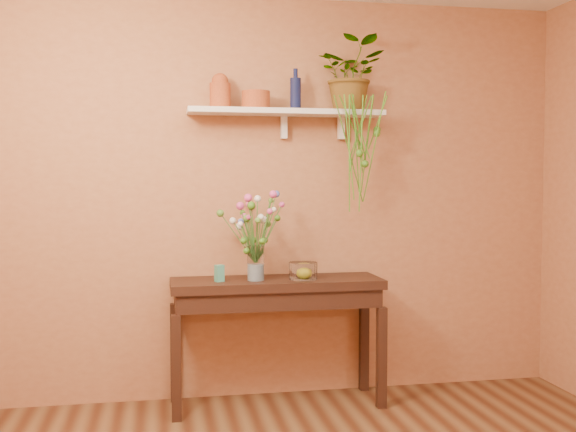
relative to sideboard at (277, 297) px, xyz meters
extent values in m
cube|color=#B57B52|center=(0.04, 0.24, 0.64)|extent=(4.00, 0.04, 2.70)
cube|color=#331C12|center=(0.00, 0.00, 0.09)|extent=(1.37, 0.44, 0.06)
cube|color=#331C12|center=(0.00, 0.00, 0.00)|extent=(1.31, 0.40, 0.12)
cube|color=#331C12|center=(-0.65, -0.19, -0.38)|extent=(0.06, 0.06, 0.65)
cube|color=#331C12|center=(0.65, -0.19, -0.38)|extent=(0.06, 0.06, 0.65)
cube|color=#331C12|center=(-0.65, 0.19, -0.38)|extent=(0.06, 0.06, 0.65)
cube|color=#331C12|center=(0.65, 0.19, -0.38)|extent=(0.06, 0.06, 0.65)
cube|color=white|center=(0.09, 0.11, 1.21)|extent=(1.30, 0.24, 0.04)
cube|color=white|center=(0.09, 0.20, 1.12)|extent=(0.04, 0.05, 0.15)
cube|color=white|center=(0.49, 0.20, 1.12)|extent=(0.04, 0.05, 0.15)
cylinder|color=#B34C21|center=(-0.35, 0.11, 1.31)|extent=(0.15, 0.15, 0.16)
sphere|color=#B34C21|center=(-0.35, 0.11, 1.40)|extent=(0.11, 0.11, 0.11)
cylinder|color=#B34C21|center=(-0.12, 0.08, 1.28)|extent=(0.24, 0.24, 0.11)
cylinder|color=#111843|center=(0.15, 0.11, 1.33)|extent=(0.09, 0.09, 0.21)
cylinder|color=#111843|center=(0.15, 0.11, 1.47)|extent=(0.03, 0.03, 0.06)
imported|color=#3C741C|center=(0.54, 0.14, 1.47)|extent=(0.54, 0.51, 0.49)
cylinder|color=#3C741C|center=(0.54, -0.06, 1.09)|extent=(0.17, 0.20, 0.45)
cylinder|color=#4B9F28|center=(0.55, -0.05, 0.93)|extent=(0.03, 0.14, 0.76)
cylinder|color=#4B9F28|center=(0.67, -0.03, 1.14)|extent=(0.08, 0.16, 0.34)
cylinder|color=#3C741C|center=(0.48, 0.00, 0.96)|extent=(0.25, 0.16, 0.69)
cylinder|color=#4B9F28|center=(0.55, -0.02, 1.11)|extent=(0.16, 0.04, 0.41)
cylinder|color=#4B9F28|center=(0.54, 0.00, 1.08)|extent=(0.12, 0.05, 0.46)
cylinder|color=#3C741C|center=(0.53, -0.03, 1.06)|extent=(0.14, 0.16, 0.50)
cylinder|color=#4B9F28|center=(0.60, -0.04, 1.09)|extent=(0.02, 0.24, 0.45)
cylinder|color=#4B9F28|center=(0.48, -0.04, 1.08)|extent=(0.05, 0.14, 0.47)
cylinder|color=#3C741C|center=(0.54, -0.02, 1.05)|extent=(0.08, 0.18, 0.52)
cylinder|color=#4B9F28|center=(0.47, -0.05, 0.97)|extent=(0.11, 0.14, 0.68)
cylinder|color=#4B9F28|center=(0.62, -0.10, 0.96)|extent=(0.02, 0.41, 0.69)
cylinder|color=#3C741C|center=(0.50, -0.02, 1.12)|extent=(0.22, 0.11, 0.39)
cylinder|color=#4B9F28|center=(0.55, -0.02, 1.10)|extent=(0.14, 0.09, 0.43)
cylinder|color=#4B9F28|center=(0.49, 0.00, 0.93)|extent=(0.05, 0.15, 0.76)
cylinder|color=#3C741C|center=(0.60, -0.02, 0.99)|extent=(0.05, 0.14, 0.63)
cylinder|color=#4B9F28|center=(0.53, -0.02, 1.00)|extent=(0.11, 0.20, 0.63)
sphere|color=#3C741C|center=(0.58, -0.06, 0.87)|extent=(0.05, 0.05, 0.05)
sphere|color=#3C741C|center=(0.67, 0.00, 1.07)|extent=(0.05, 0.05, 0.05)
sphere|color=#3C741C|center=(0.54, -0.06, 0.94)|extent=(0.05, 0.05, 0.05)
sphere|color=#3C741C|center=(0.68, 0.01, 1.10)|extent=(0.05, 0.05, 0.05)
cylinder|color=white|center=(-0.14, -0.05, 0.23)|extent=(0.11, 0.11, 0.22)
cylinder|color=silver|center=(-0.14, -0.05, 0.17)|extent=(0.10, 0.10, 0.11)
cylinder|color=#386B28|center=(-0.15, -0.14, 0.38)|extent=(0.02, 0.20, 0.28)
sphere|color=#5E963B|center=(-0.16, -0.24, 0.52)|extent=(0.04, 0.04, 0.04)
cylinder|color=#386B28|center=(-0.13, -0.08, 0.38)|extent=(0.03, 0.07, 0.29)
sphere|color=white|center=(-0.12, -0.11, 0.53)|extent=(0.04, 0.04, 0.04)
cylinder|color=#386B28|center=(-0.11, -0.12, 0.40)|extent=(0.07, 0.15, 0.34)
sphere|color=#DC469E|center=(-0.08, -0.19, 0.57)|extent=(0.04, 0.04, 0.04)
cylinder|color=#386B28|center=(-0.10, -0.10, 0.46)|extent=(0.10, 0.12, 0.44)
sphere|color=#DC469E|center=(-0.05, -0.16, 0.67)|extent=(0.05, 0.05, 0.05)
cylinder|color=#386B28|center=(-0.08, -0.07, 0.38)|extent=(0.14, 0.05, 0.29)
sphere|color=#3C741C|center=(-0.01, -0.09, 0.52)|extent=(0.04, 0.04, 0.04)
cylinder|color=#386B28|center=(-0.12, -0.06, 0.37)|extent=(0.05, 0.04, 0.27)
sphere|color=white|center=(-0.10, -0.08, 0.51)|extent=(0.05, 0.05, 0.05)
cylinder|color=#386B28|center=(-0.09, -0.06, 0.41)|extent=(0.12, 0.02, 0.34)
sphere|color=white|center=(-0.03, -0.06, 0.58)|extent=(0.03, 0.03, 0.03)
cylinder|color=#386B28|center=(-0.05, -0.01, 0.42)|extent=(0.19, 0.08, 0.37)
sphere|color=#DC469E|center=(0.04, 0.02, 0.60)|extent=(0.04, 0.04, 0.04)
cylinder|color=#386B28|center=(-0.07, -0.03, 0.46)|extent=(0.15, 0.04, 0.44)
sphere|color=#5564C5|center=(0.00, -0.01, 0.67)|extent=(0.05, 0.05, 0.05)
cylinder|color=#386B28|center=(-0.10, 0.01, 0.36)|extent=(0.10, 0.13, 0.24)
sphere|color=#5E963B|center=(-0.05, 0.07, 0.48)|extent=(0.05, 0.05, 0.05)
cylinder|color=#386B28|center=(-0.08, 0.05, 0.43)|extent=(0.13, 0.21, 0.39)
sphere|color=#5E963B|center=(-0.01, 0.15, 0.63)|extent=(0.04, 0.04, 0.04)
cylinder|color=#386B28|center=(-0.13, 0.00, 0.44)|extent=(0.03, 0.10, 0.41)
sphere|color=white|center=(-0.12, 0.04, 0.64)|extent=(0.05, 0.05, 0.05)
cylinder|color=#386B28|center=(-0.15, 0.08, 0.42)|extent=(0.01, 0.27, 0.37)
sphere|color=#DC469E|center=(-0.15, 0.21, 0.60)|extent=(0.05, 0.05, 0.05)
cylinder|color=#386B28|center=(-0.17, 0.04, 0.38)|extent=(0.05, 0.18, 0.29)
sphere|color=#DC469E|center=(-0.20, 0.13, 0.53)|extent=(0.04, 0.04, 0.04)
cylinder|color=#386B28|center=(-0.17, 0.06, 0.39)|extent=(0.06, 0.22, 0.31)
sphere|color=#3C741C|center=(-0.20, 0.16, 0.54)|extent=(0.04, 0.04, 0.04)
cylinder|color=#386B28|center=(-0.19, 0.02, 0.35)|extent=(0.09, 0.14, 0.23)
sphere|color=white|center=(-0.23, 0.09, 0.46)|extent=(0.05, 0.05, 0.05)
cylinder|color=#386B28|center=(-0.21, 0.01, 0.37)|extent=(0.13, 0.13, 0.27)
sphere|color=white|center=(-0.28, 0.07, 0.50)|extent=(0.05, 0.05, 0.05)
cylinder|color=#386B28|center=(-0.19, -0.02, 0.42)|extent=(0.10, 0.05, 0.36)
sphere|color=#DC469E|center=(-0.24, 0.00, 0.60)|extent=(0.05, 0.05, 0.05)
cylinder|color=#386B28|center=(-0.19, -0.04, 0.37)|extent=(0.10, 0.02, 0.26)
sphere|color=#5564C5|center=(-0.24, -0.03, 0.50)|extent=(0.04, 0.04, 0.04)
cylinder|color=#386B28|center=(-0.25, -0.03, 0.40)|extent=(0.23, 0.04, 0.32)
sphere|color=#5E963B|center=(-0.37, -0.02, 0.55)|extent=(0.05, 0.05, 0.05)
cylinder|color=#386B28|center=(-0.17, -0.06, 0.38)|extent=(0.07, 0.02, 0.29)
sphere|color=#5E963B|center=(-0.20, -0.07, 0.52)|extent=(0.05, 0.05, 0.05)
cylinder|color=#386B28|center=(-0.20, -0.07, 0.36)|extent=(0.11, 0.06, 0.25)
sphere|color=white|center=(-0.25, -0.10, 0.49)|extent=(0.04, 0.04, 0.04)
cylinder|color=#386B28|center=(-0.17, -0.07, 0.38)|extent=(0.06, 0.05, 0.29)
sphere|color=#DC469E|center=(-0.19, -0.09, 0.53)|extent=(0.03, 0.03, 0.03)
cylinder|color=#386B28|center=(-0.17, -0.09, 0.45)|extent=(0.06, 0.08, 0.42)
sphere|color=#DC469E|center=(-0.20, -0.12, 0.65)|extent=(0.05, 0.05, 0.05)
cylinder|color=#386B28|center=(-0.16, -0.10, 0.42)|extent=(0.05, 0.12, 0.37)
sphere|color=#3C741C|center=(-0.19, -0.16, 0.60)|extent=(0.05, 0.05, 0.05)
sphere|color=#3C741C|center=(-0.21, -0.09, 0.32)|extent=(0.04, 0.04, 0.04)
sphere|color=#3C741C|center=(-0.19, 0.06, 0.38)|extent=(0.04, 0.04, 0.04)
sphere|color=#3C741C|center=(-0.12, -0.17, 0.38)|extent=(0.04, 0.04, 0.04)
sphere|color=#3C741C|center=(-0.14, 0.05, 0.37)|extent=(0.04, 0.04, 0.04)
sphere|color=#3C741C|center=(-0.23, -0.09, 0.38)|extent=(0.04, 0.04, 0.04)
sphere|color=#3C741C|center=(-0.07, 0.03, 0.37)|extent=(0.04, 0.04, 0.04)
cylinder|color=white|center=(0.17, -0.05, 0.18)|extent=(0.18, 0.18, 0.11)
cylinder|color=white|center=(0.17, -0.05, 0.13)|extent=(0.18, 0.18, 0.01)
sphere|color=yellow|center=(0.17, -0.06, 0.16)|extent=(0.07, 0.07, 0.07)
cube|color=teal|center=(-0.38, -0.05, 0.17)|extent=(0.07, 0.06, 0.11)
camera|label=1|loc=(-0.75, -4.32, 0.76)|focal=42.32mm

